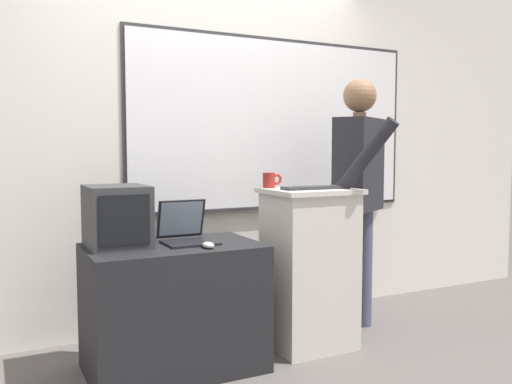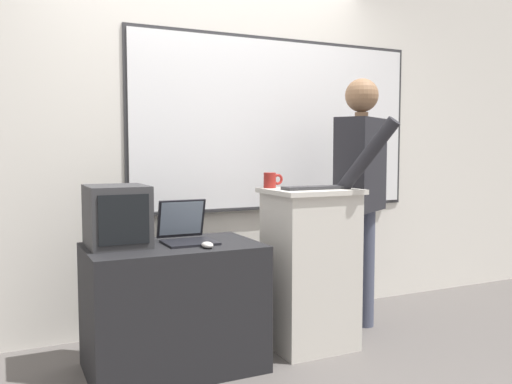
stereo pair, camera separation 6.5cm
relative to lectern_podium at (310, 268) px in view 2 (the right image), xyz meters
name	(u,v)px [view 2 (the right image)]	position (x,y,z in m)	size (l,w,h in m)	color
ground_plane	(277,379)	(-0.42, -0.36, -0.51)	(30.00, 30.00, 0.00)	#5B5654
back_wall	(208,120)	(-0.39, 0.77, 0.96)	(6.40, 0.17, 2.96)	silver
lectern_podium	(310,268)	(0.00, 0.00, 0.00)	(0.55, 0.47, 1.02)	beige
side_desk	(174,307)	(-0.89, 0.03, -0.15)	(0.97, 0.61, 0.73)	black
person_presenter	(361,185)	(0.47, 0.11, 0.51)	(0.60, 0.73, 1.75)	#474C60
laptop	(185,230)	(-0.79, 0.10, 0.28)	(0.29, 0.33, 0.24)	black
wireless_keyboard	(315,188)	(0.00, -0.06, 0.52)	(0.42, 0.12, 0.02)	#2D2D30
computer_mouse_by_laptop	(207,245)	(-0.75, -0.15, 0.23)	(0.06, 0.10, 0.03)	silver
computer_mouse_by_keyboard	(345,185)	(0.22, -0.05, 0.52)	(0.06, 0.10, 0.03)	silver
crt_monitor	(117,216)	(-1.19, 0.12, 0.38)	(0.33, 0.39, 0.34)	#333335
coffee_mug	(271,180)	(-0.20, 0.17, 0.56)	(0.13, 0.08, 0.10)	maroon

